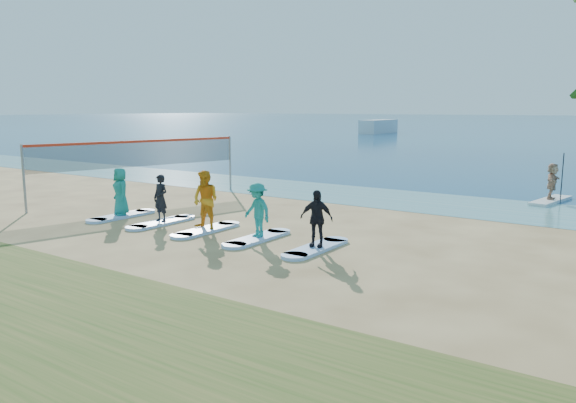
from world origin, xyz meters
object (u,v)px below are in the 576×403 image
Objects in this scene: paddleboard at (551,200)px; surfboard_3 at (257,238)px; student_3 at (257,210)px; student_4 at (316,218)px; student_1 at (161,198)px; surfboard_2 at (206,230)px; volleyball_net at (139,154)px; boat_offshore_a at (378,133)px; paddleboarder at (552,181)px; surfboard_0 at (122,216)px; student_2 at (206,200)px; surfboard_1 at (162,222)px; surfboard_4 at (316,248)px; student_0 at (121,191)px.

paddleboard is 1.36× the size of surfboard_3.
student_4 is (2.00, 0.00, -0.02)m from student_3.
surfboard_2 is (2.00, 0.00, -0.81)m from student_1.
surfboard_3 is at bearing -19.03° from volleyball_net.
volleyball_net is at bearing -74.13° from boat_offshore_a.
boat_offshore_a reaches higher than surfboard_2.
surfboard_0 is at bearing 132.37° from paddleboarder.
student_1 is 2.16m from surfboard_2.
paddleboard is 12.62m from student_4.
paddleboard is 0.34× the size of boat_offshore_a.
student_2 reaches higher than surfboard_3.
surfboard_1 is at bearing 180.00° from surfboard_3.
student_4 is at bearing 0.00° from surfboard_1.
student_3 reaches higher than surfboard_3.
surfboard_0 is 5.99m from surfboard_3.
surfboard_1 is 1.43× the size of student_1.
surfboard_3 is (3.99, 0.00, 0.00)m from surfboard_1.
student_2 is at bearing 0.12° from student_1.
paddleboarder is (0.00, 0.00, 0.79)m from paddleboard.
student_2 reaches higher than surfboard_1.
surfboard_2 is at bearing 0.00° from student_2.
student_3 is 1.03× the size of student_4.
surfboard_2 is at bearing -69.91° from boat_offshore_a.
paddleboarder is 63.20m from boat_offshore_a.
paddleboarder is 14.29m from student_2.
paddleboarder is at bearing 51.23° from student_1.
volleyball_net is at bearing 174.41° from student_3.
surfboard_4 is at bearing -66.96° from boat_offshore_a.
paddleboarder is 15.48m from surfboard_1.
surfboard_4 is at bearing -97.77° from paddleboard.
paddleboarder is at bearing -59.36° from boat_offshore_a.
paddleboarder is 16.78m from student_0.
surfboard_0 is 8.03m from student_4.
student_1 is 0.70× the size of surfboard_3.
paddleboard is at bearing 33.17° from volleyball_net.
surfboard_4 is (3.99, 0.00, -0.94)m from student_2.
paddleboarder is 0.94× the size of student_1.
surfboard_3 is at bearing 21.50° from student_0.
surfboard_2 is (6.31, -2.87, -1.86)m from volleyball_net.
student_1 reaches higher than surfboard_1.
volleyball_net is 16.85m from paddleboard.
surfboard_2 is 1.23× the size of student_2.
student_0 is at bearing -124.81° from paddleboard.
surfboard_1 and surfboard_3 have the same top height.
surfboard_4 is (2.00, 0.00, -0.83)m from student_3.
volleyball_net is 1.00× the size of boat_offshore_a.
volleyball_net is at bearing 164.46° from surfboard_4.
student_1 is 5.99m from student_4.
surfboard_1 is (2.00, 0.00, 0.00)m from surfboard_0.
surfboard_3 is at bearing -68.42° from boat_offshore_a.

